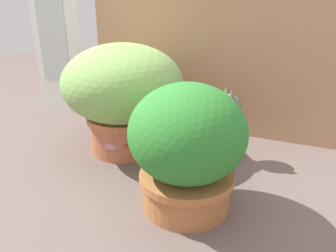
{
  "coord_description": "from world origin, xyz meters",
  "views": [
    {
      "loc": [
        0.5,
        -0.99,
        0.62
      ],
      "look_at": [
        0.04,
        0.06,
        0.18
      ],
      "focal_mm": 34.39,
      "sensor_mm": 36.0,
      "label": 1
    }
  ],
  "objects_px": {
    "grass_planter": "(123,91)",
    "leafy_planter": "(187,146)",
    "cat": "(204,133)",
    "mushroom_ornament_pink": "(113,142)",
    "mushroom_ornament_red": "(129,139)"
  },
  "relations": [
    {
      "from": "grass_planter",
      "to": "leafy_planter",
      "type": "xyz_separation_m",
      "value": [
        0.4,
        -0.3,
        -0.05
      ]
    },
    {
      "from": "cat",
      "to": "grass_planter",
      "type": "bearing_deg",
      "value": -174.31
    },
    {
      "from": "mushroom_ornament_red",
      "to": "leafy_planter",
      "type": "bearing_deg",
      "value": -32.93
    },
    {
      "from": "mushroom_ornament_red",
      "to": "grass_planter",
      "type": "bearing_deg",
      "value": 128.98
    },
    {
      "from": "cat",
      "to": "mushroom_ornament_red",
      "type": "relative_size",
      "value": 2.94
    },
    {
      "from": "mushroom_ornament_red",
      "to": "mushroom_ornament_pink",
      "type": "bearing_deg",
      "value": -148.5
    },
    {
      "from": "leafy_planter",
      "to": "cat",
      "type": "xyz_separation_m",
      "value": [
        -0.05,
        0.34,
        -0.09
      ]
    },
    {
      "from": "grass_planter",
      "to": "leafy_planter",
      "type": "distance_m",
      "value": 0.51
    },
    {
      "from": "cat",
      "to": "mushroom_ornament_red",
      "type": "xyz_separation_m",
      "value": [
        -0.29,
        -0.12,
        -0.03
      ]
    },
    {
      "from": "grass_planter",
      "to": "cat",
      "type": "bearing_deg",
      "value": 5.69
    },
    {
      "from": "mushroom_ornament_pink",
      "to": "cat",
      "type": "bearing_deg",
      "value": 24.44
    },
    {
      "from": "grass_planter",
      "to": "cat",
      "type": "relative_size",
      "value": 1.35
    },
    {
      "from": "cat",
      "to": "mushroom_ornament_red",
      "type": "bearing_deg",
      "value": -157.01
    },
    {
      "from": "leafy_planter",
      "to": "cat",
      "type": "height_order",
      "value": "leafy_planter"
    },
    {
      "from": "mushroom_ornament_pink",
      "to": "leafy_planter",
      "type": "bearing_deg",
      "value": -25.23
    }
  ]
}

